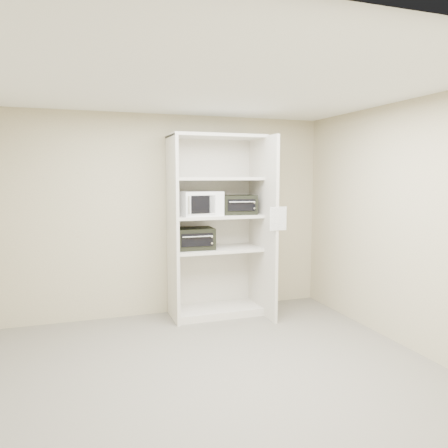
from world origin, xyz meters
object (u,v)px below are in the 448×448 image
object	(u,v)px
microwave	(200,203)
toaster_oven_upper	(238,205)
toaster_oven_lower	(194,238)
shelving_unit	(220,232)

from	to	relation	value
microwave	toaster_oven_upper	distance (m)	0.54
toaster_oven_lower	shelving_unit	bearing A→B (deg)	0.15
shelving_unit	toaster_oven_upper	bearing A→B (deg)	-8.65
shelving_unit	toaster_oven_upper	xyz separation A→B (m)	(0.25, -0.04, 0.37)
microwave	toaster_oven_lower	size ratio (longest dim) A/B	1.04
shelving_unit	microwave	xyz separation A→B (m)	(-0.29, -0.04, 0.40)
toaster_oven_upper	toaster_oven_lower	world-z (taller)	toaster_oven_upper
microwave	toaster_oven_lower	distance (m)	0.47
shelving_unit	microwave	size ratio (longest dim) A/B	4.61
shelving_unit	toaster_oven_upper	size ratio (longest dim) A/B	5.41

